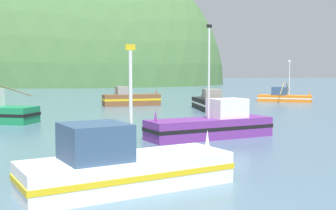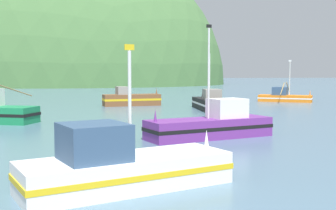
{
  "view_description": "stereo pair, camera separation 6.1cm",
  "coord_description": "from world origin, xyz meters",
  "px_view_note": "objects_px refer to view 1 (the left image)",
  "views": [
    {
      "loc": [
        -1.81,
        -8.53,
        4.01
      ],
      "look_at": [
        2.65,
        25.55,
        1.4
      ],
      "focal_mm": 45.79,
      "sensor_mm": 36.0,
      "label": 1
    },
    {
      "loc": [
        -1.75,
        -8.54,
        4.01
      ],
      "look_at": [
        2.65,
        25.55,
        1.4
      ],
      "focal_mm": 45.79,
      "sensor_mm": 36.0,
      "label": 2
    }
  ],
  "objects_px": {
    "fishing_boat_orange": "(284,97)",
    "fishing_boat_black": "(210,103)",
    "fishing_boat_brown": "(131,99)",
    "fishing_boat_purple": "(212,125)",
    "fishing_boat_white": "(123,167)"
  },
  "relations": [
    {
      "from": "fishing_boat_orange",
      "to": "fishing_boat_black",
      "type": "height_order",
      "value": "fishing_boat_black"
    },
    {
      "from": "fishing_boat_brown",
      "to": "fishing_boat_black",
      "type": "bearing_deg",
      "value": -51.24
    },
    {
      "from": "fishing_boat_brown",
      "to": "fishing_boat_purple",
      "type": "height_order",
      "value": "fishing_boat_brown"
    },
    {
      "from": "fishing_boat_brown",
      "to": "fishing_boat_orange",
      "type": "bearing_deg",
      "value": 1.07
    },
    {
      "from": "fishing_boat_purple",
      "to": "fishing_boat_black",
      "type": "bearing_deg",
      "value": -122.41
    },
    {
      "from": "fishing_boat_brown",
      "to": "fishing_boat_purple",
      "type": "xyz_separation_m",
      "value": [
        3.88,
        -26.24,
        -0.03
      ]
    },
    {
      "from": "fishing_boat_black",
      "to": "fishing_boat_brown",
      "type": "xyz_separation_m",
      "value": [
        -8.19,
        6.93,
        0.07
      ]
    },
    {
      "from": "fishing_boat_black",
      "to": "fishing_boat_purple",
      "type": "distance_m",
      "value": 19.78
    },
    {
      "from": "fishing_boat_orange",
      "to": "fishing_boat_brown",
      "type": "bearing_deg",
      "value": -138.74
    },
    {
      "from": "fishing_boat_orange",
      "to": "fishing_boat_white",
      "type": "distance_m",
      "value": 47.85
    },
    {
      "from": "fishing_boat_black",
      "to": "fishing_boat_brown",
      "type": "height_order",
      "value": "fishing_boat_brown"
    },
    {
      "from": "fishing_boat_black",
      "to": "fishing_boat_purple",
      "type": "relative_size",
      "value": 1.0
    },
    {
      "from": "fishing_boat_white",
      "to": "fishing_boat_purple",
      "type": "relative_size",
      "value": 0.93
    },
    {
      "from": "fishing_boat_black",
      "to": "fishing_boat_white",
      "type": "distance_m",
      "value": 31.99
    },
    {
      "from": "fishing_boat_orange",
      "to": "fishing_boat_brown",
      "type": "relative_size",
      "value": 1.24
    }
  ]
}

